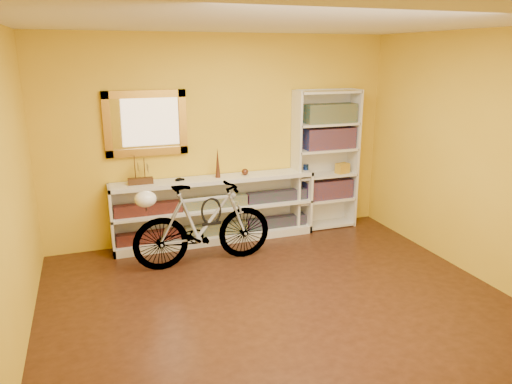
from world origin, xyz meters
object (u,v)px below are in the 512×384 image
object	(u,v)px
bookcase	(325,161)
bicycle	(203,224)
helmet	(146,199)
console_unit	(215,210)

from	to	relation	value
bookcase	bicycle	xyz separation A→B (m)	(-1.87, -0.66, -0.47)
helmet	bookcase	bearing A→B (deg)	15.21
bicycle	helmet	world-z (taller)	bicycle
bookcase	helmet	xyz separation A→B (m)	(-2.50, -0.68, -0.10)
bicycle	helmet	bearing A→B (deg)	90.00
bicycle	helmet	size ratio (longest dim) A/B	6.97
bookcase	helmet	bearing A→B (deg)	-164.79
console_unit	bookcase	distance (m)	1.65
console_unit	bicycle	world-z (taller)	bicycle
bookcase	bicycle	world-z (taller)	bookcase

